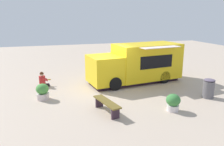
{
  "coord_description": "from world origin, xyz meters",
  "views": [
    {
      "loc": [
        3.2,
        11.47,
        3.92
      ],
      "look_at": [
        0.13,
        1.27,
        1.19
      ],
      "focal_mm": 35.9,
      "sensor_mm": 36.0,
      "label": 1
    }
  ],
  "objects": [
    {
      "name": "food_truck",
      "position": [
        -2.04,
        -0.7,
        1.09
      ],
      "size": [
        5.8,
        3.04,
        2.28
      ],
      "color": "yellow",
      "rests_on": "ground_plane"
    },
    {
      "name": "ground_plane",
      "position": [
        0.0,
        0.0,
        0.0
      ],
      "size": [
        40.0,
        40.0,
        0.0
      ],
      "primitive_type": "plane",
      "color": "#B8A490"
    },
    {
      "name": "planter_flowering_near",
      "position": [
        3.47,
        0.76,
        0.39
      ],
      "size": [
        0.6,
        0.6,
        0.78
      ],
      "color": "beige",
      "rests_on": "ground_plane"
    },
    {
      "name": "plaza_bench",
      "position": [
        0.92,
        3.12,
        0.38
      ],
      "size": [
        0.79,
        1.77,
        0.5
      ],
      "color": "brown",
      "rests_on": "ground_plane"
    },
    {
      "name": "planter_flowering_far",
      "position": [
        -1.81,
        3.77,
        0.39
      ],
      "size": [
        0.6,
        0.6,
        0.75
      ],
      "color": "silver",
      "rests_on": "ground_plane"
    },
    {
      "name": "trash_bin",
      "position": [
        -4.32,
        2.87,
        0.48
      ],
      "size": [
        0.54,
        0.54,
        0.96
      ],
      "color": "#5C595F",
      "rests_on": "ground_plane"
    },
    {
      "name": "person_customer",
      "position": [
        3.45,
        -1.35,
        0.34
      ],
      "size": [
        0.76,
        0.5,
        0.86
      ],
      "color": "black",
      "rests_on": "ground_plane"
    }
  ]
}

